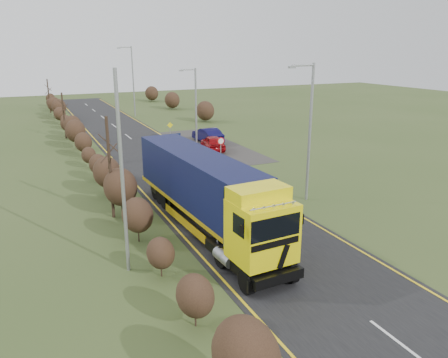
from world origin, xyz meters
name	(u,v)px	position (x,y,z in m)	size (l,w,h in m)	color
ground	(241,223)	(0.00, 0.00, 0.00)	(160.00, 160.00, 0.00)	#364A1F
road	(182,178)	(0.00, 10.00, 0.01)	(8.00, 120.00, 0.02)	black
layby	(209,145)	(6.50, 20.00, 0.01)	(6.00, 18.00, 0.02)	#322F2C
lane_markings	(184,179)	(0.00, 9.69, 0.03)	(7.52, 116.00, 0.01)	yellow
hedgerow	(108,174)	(-6.00, 7.89, 1.62)	(2.24, 102.04, 6.05)	black
lorry	(206,189)	(-2.20, -0.03, 2.37)	(3.17, 15.13, 4.19)	black
car_red_hatchback	(213,143)	(5.96, 17.66, 0.75)	(1.77, 4.40, 1.50)	#91070B
car_blue_sedan	(208,135)	(6.96, 21.33, 0.79)	(1.67, 4.80, 1.58)	#0C0A37
streetlight_near	(309,127)	(5.69, 1.77, 4.87)	(1.88, 0.18, 8.84)	gray
streetlight_mid	(195,106)	(4.51, 18.53, 4.32)	(1.69, 0.18, 7.89)	gray
streetlight_far	(132,78)	(4.46, 43.21, 5.50)	(2.10, 0.20, 9.93)	gray
left_pole	(122,176)	(-7.20, -2.79, 4.48)	(0.16, 0.16, 8.96)	gray
speed_sign	(221,145)	(4.50, 12.60, 1.66)	(0.65, 0.10, 2.36)	gray
warning_board	(170,128)	(4.20, 25.58, 1.05)	(0.67, 0.11, 1.75)	gray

